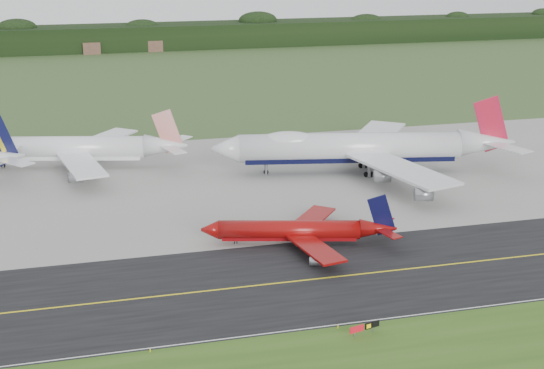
{
  "coord_description": "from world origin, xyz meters",
  "views": [
    {
      "loc": [
        -36.26,
        -111.91,
        53.3
      ],
      "look_at": [
        -2.59,
        22.0,
        8.16
      ],
      "focal_mm": 50.0,
      "sensor_mm": 36.0,
      "label": 1
    }
  ],
  "objects_px": {
    "jet_ba_747": "(361,147)",
    "jet_star_tail": "(75,148)",
    "taxiway_sign": "(365,327)",
    "jet_red_737": "(300,231)"
  },
  "relations": [
    {
      "from": "jet_ba_747",
      "to": "jet_star_tail",
      "type": "relative_size",
      "value": 1.33
    },
    {
      "from": "jet_red_737",
      "to": "taxiway_sign",
      "type": "distance_m",
      "value": 34.03
    },
    {
      "from": "jet_ba_747",
      "to": "jet_star_tail",
      "type": "bearing_deg",
      "value": 162.5
    },
    {
      "from": "jet_ba_747",
      "to": "jet_red_737",
      "type": "height_order",
      "value": "jet_ba_747"
    },
    {
      "from": "jet_ba_747",
      "to": "jet_star_tail",
      "type": "height_order",
      "value": "jet_ba_747"
    },
    {
      "from": "jet_red_737",
      "to": "jet_star_tail",
      "type": "distance_m",
      "value": 71.51
    },
    {
      "from": "jet_red_737",
      "to": "jet_star_tail",
      "type": "height_order",
      "value": "jet_star_tail"
    },
    {
      "from": "jet_red_737",
      "to": "jet_star_tail",
      "type": "xyz_separation_m",
      "value": [
        -39.22,
        59.75,
        2.15
      ]
    },
    {
      "from": "jet_star_tail",
      "to": "taxiway_sign",
      "type": "xyz_separation_m",
      "value": [
        38.86,
        -93.74,
        -3.65
      ]
    },
    {
      "from": "jet_star_tail",
      "to": "taxiway_sign",
      "type": "bearing_deg",
      "value": -67.48
    }
  ]
}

